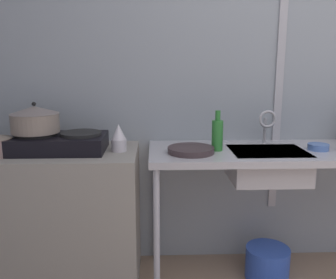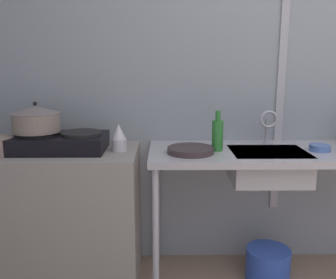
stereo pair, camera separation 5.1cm
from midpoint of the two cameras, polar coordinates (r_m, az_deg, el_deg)
wall_back at (r=2.58m, az=19.09°, el=8.54°), size 5.06×0.10×2.42m
wall_metal_strip at (r=2.47m, az=16.55°, el=11.39°), size 0.05×0.01×1.94m
counter_concrete at (r=2.36m, az=-17.53°, el=-11.58°), size 0.98×0.54×0.83m
counter_sink at (r=2.29m, az=17.52°, el=-2.98°), size 1.65×0.54×0.83m
stove at (r=2.21m, az=-17.25°, el=-0.42°), size 0.53×0.33×0.11m
pot_on_left_burner at (r=2.22m, az=-20.65°, el=2.98°), size 0.27×0.27×0.18m
percolator at (r=2.13m, az=-8.36°, el=0.22°), size 0.09×0.09×0.16m
sink_basin at (r=2.23m, az=14.61°, el=-3.93°), size 0.44×0.34×0.18m
faucet at (r=2.34m, az=14.58°, el=2.70°), size 0.11×0.07×0.22m
frying_pan at (r=2.08m, az=2.89°, el=-1.64°), size 0.27×0.27×0.03m
small_bowl_on_drainboard at (r=2.31m, az=21.80°, el=-1.09°), size 0.12×0.12×0.04m
bottle_by_sink at (r=2.14m, az=7.02°, el=0.80°), size 0.07×0.07×0.23m
bucket_on_floor at (r=2.50m, az=14.62°, el=-18.12°), size 0.27×0.27×0.20m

